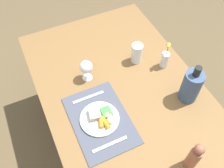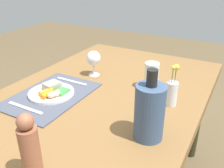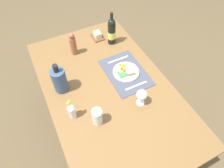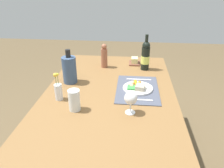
# 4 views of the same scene
# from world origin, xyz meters

# --- Properties ---
(ground_plane) EXTENTS (8.00, 8.00, 0.00)m
(ground_plane) POSITION_xyz_m (0.00, 0.00, 0.00)
(ground_plane) COLOR brown
(dining_table) EXTENTS (1.59, 0.95, 0.72)m
(dining_table) POSITION_xyz_m (0.00, 0.00, 0.65)
(dining_table) COLOR brown
(dining_table) RESTS_ON ground_plane
(placemat) EXTENTS (0.45, 0.31, 0.01)m
(placemat) POSITION_xyz_m (0.07, -0.20, 0.73)
(placemat) COLOR #464B59
(placemat) RESTS_ON dining_table
(dinner_plate) EXTENTS (0.22, 0.22, 0.05)m
(dinner_plate) POSITION_xyz_m (0.07, -0.20, 0.74)
(dinner_plate) COLOR silver
(dinner_plate) RESTS_ON placemat
(fork) EXTENTS (0.02, 0.19, 0.00)m
(fork) POSITION_xyz_m (-0.10, -0.21, 0.73)
(fork) COLOR silver
(fork) RESTS_ON placemat
(knife) EXTENTS (0.02, 0.20, 0.00)m
(knife) POSITION_xyz_m (0.23, -0.22, 0.73)
(knife) COLOR silver
(knife) RESTS_ON placemat
(butter_dish) EXTENTS (0.13, 0.10, 0.06)m
(butter_dish) POSITION_xyz_m (0.60, -0.18, 0.75)
(butter_dish) COLOR brown
(butter_dish) RESTS_ON dining_table
(cooler_bottle) EXTENTS (0.11, 0.11, 0.27)m
(cooler_bottle) POSITION_xyz_m (0.14, 0.33, 0.83)
(cooler_bottle) COLOR #3A5071
(cooler_bottle) RESTS_ON dining_table
(pepper_mill) EXTENTS (0.06, 0.06, 0.22)m
(pepper_mill) POSITION_xyz_m (0.49, 0.10, 0.83)
(pepper_mill) COLOR #93563C
(pepper_mill) RESTS_ON dining_table
(wine_glass) EXTENTS (0.08, 0.08, 0.15)m
(wine_glass) POSITION_xyz_m (-0.24, -0.16, 0.82)
(wine_glass) COLOR white
(wine_glass) RESTS_ON dining_table
(wine_bottle) EXTENTS (0.07, 0.07, 0.32)m
(wine_bottle) POSITION_xyz_m (0.47, -0.27, 0.85)
(wine_bottle) COLOR black
(wine_bottle) RESTS_ON dining_table
(water_tumbler) EXTENTS (0.07, 0.07, 0.14)m
(water_tumbler) POSITION_xyz_m (-0.24, 0.19, 0.78)
(water_tumbler) COLOR silver
(water_tumbler) RESTS_ON dining_table
(flower_vase) EXTENTS (0.05, 0.05, 0.20)m
(flower_vase) POSITION_xyz_m (-0.13, 0.33, 0.79)
(flower_vase) COLOR silver
(flower_vase) RESTS_ON dining_table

